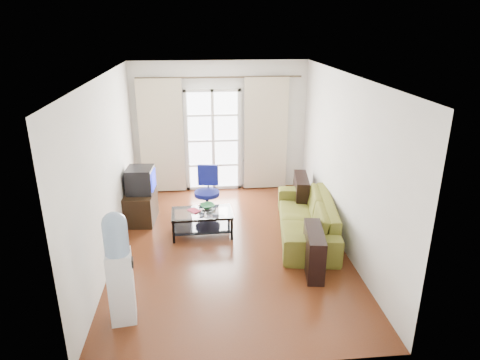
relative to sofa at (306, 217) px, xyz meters
name	(u,v)px	position (x,y,z in m)	size (l,w,h in m)	color
floor	(230,246)	(-1.32, -0.27, -0.32)	(5.20, 5.20, 0.00)	#5F2E16
ceiling	(228,76)	(-1.32, -0.27, 2.38)	(5.20, 5.20, 0.00)	white
wall_back	(220,127)	(-1.32, 2.33, 1.03)	(3.60, 0.02, 2.70)	white
wall_front	(248,255)	(-1.32, -2.87, 1.03)	(3.60, 0.02, 2.70)	white
wall_left	(107,171)	(-3.12, -0.27, 1.03)	(0.02, 5.20, 2.70)	white
wall_right	(344,163)	(0.48, -0.27, 1.03)	(0.02, 5.20, 2.70)	white
french_door	(213,141)	(-1.47, 2.27, 0.75)	(1.16, 0.06, 2.15)	white
curtain_rod	(219,77)	(-1.32, 2.23, 2.06)	(0.04, 0.04, 3.30)	#4C3F2D
curtain_left	(162,137)	(-2.52, 2.21, 0.88)	(0.90, 0.07, 2.35)	beige
curtain_right	(266,134)	(-0.37, 2.21, 0.88)	(0.90, 0.07, 2.35)	beige
radiator	(258,174)	(-0.52, 2.23, 0.01)	(0.64, 0.12, 0.64)	#9D9C9F
sofa	(306,217)	(0.00, 0.00, 0.00)	(1.18, 2.32, 0.65)	brown
coffee_table	(202,220)	(-1.75, 0.18, -0.06)	(1.03, 0.61, 0.41)	silver
bowl	(207,206)	(-1.65, 0.35, 0.12)	(0.32, 0.32, 0.06)	green
book	(190,212)	(-1.94, 0.19, 0.10)	(0.25, 0.25, 0.02)	#A53A14
remote	(207,210)	(-1.66, 0.22, 0.10)	(0.16, 0.05, 0.02)	black
tv_stand	(141,207)	(-2.84, 0.82, -0.05)	(0.50, 0.74, 0.55)	black
crt_tv	(139,180)	(-2.84, 0.87, 0.45)	(0.53, 0.52, 0.45)	black
task_chair	(207,202)	(-1.64, 0.89, -0.04)	(0.74, 0.74, 0.95)	black
water_cooler	(119,266)	(-2.73, -1.97, 0.43)	(0.34, 0.33, 1.44)	white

